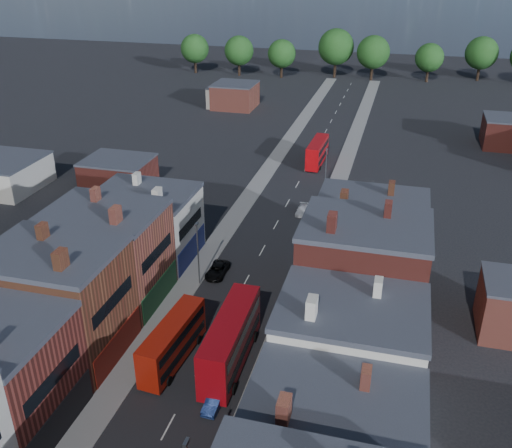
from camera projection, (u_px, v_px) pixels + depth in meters
The scene contains 11 objects.
pavement_west at pixel (237, 214), 85.98m from camera, with size 3.00×200.00×0.12m, color gray.
pavement_east at pixel (322, 224), 82.96m from camera, with size 3.00×200.00×0.12m, color gray.
lamp_post_2 at pixel (198, 250), 66.29m from camera, with size 0.25×0.70×8.12m.
lamp_post_3 at pixel (326, 169), 89.89m from camera, with size 0.25×0.70×8.12m.
bus_0 at pixel (173, 341), 54.72m from camera, with size 3.18×10.29×4.38m.
bus_1 at pixel (231, 340), 54.13m from camera, with size 3.24×12.28×5.29m.
bus_2 at pixel (317, 152), 104.61m from camera, with size 2.83×10.29×4.41m.
car_1 at pixel (215, 400), 50.05m from camera, with size 1.29×3.69×1.22m, color navy.
car_2 at pixel (217, 270), 69.98m from camera, with size 2.14×4.65×1.29m, color black.
car_3 at pixel (302, 210), 86.02m from camera, with size 1.53×3.76×1.09m, color silver.
ped_3 at pixel (280, 346), 56.26m from camera, with size 0.95×0.43×1.62m, color #534F47.
Camera 1 is at (16.36, -24.46, 36.60)m, focal length 40.00 mm.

